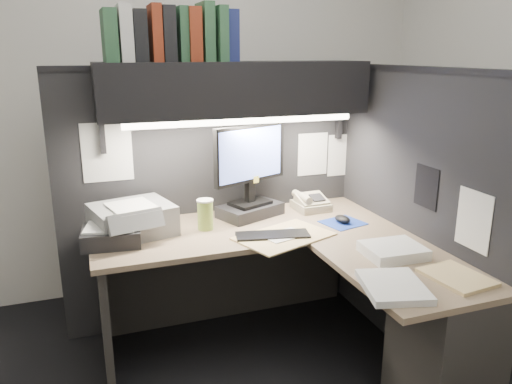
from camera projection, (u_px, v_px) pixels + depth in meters
wall_back at (187, 103)px, 3.53m from camera, size 3.50×0.04×2.70m
partition_back at (214, 199)px, 3.17m from camera, size 1.90×0.06×1.60m
partition_right at (412, 218)px, 2.80m from camera, size 0.06×1.50×1.60m
desk at (337, 307)px, 2.55m from camera, size 1.70×1.53×0.73m
overhead_shelf at (235, 88)px, 2.85m from camera, size 1.55×0.34×0.30m
task_light_tube at (243, 121)px, 2.77m from camera, size 1.32×0.04×0.04m
monitor at (250, 181)px, 3.00m from camera, size 0.50×0.35×0.56m
keyboard at (273, 235)px, 2.71m from camera, size 0.42×0.21×0.02m
mousepad at (343, 223)px, 2.93m from camera, size 0.27×0.25×0.00m
mouse at (342, 219)px, 2.93m from camera, size 0.09×0.12×0.04m
telephone at (311, 203)px, 3.18m from camera, size 0.21×0.22×0.08m
coffee_cup at (205, 215)px, 2.81m from camera, size 0.11×0.11×0.17m
printer at (132, 219)px, 2.74m from camera, size 0.48×0.44×0.16m
notebook_stack at (111, 236)px, 2.61m from camera, size 0.32×0.28×0.09m
open_folder at (284, 236)px, 2.71m from camera, size 0.58×0.48×0.01m
paper_stack_a at (393, 251)px, 2.46m from camera, size 0.29×0.25×0.05m
paper_stack_b at (393, 287)px, 2.11m from camera, size 0.32×0.36×0.03m
manila_stack at (457, 277)px, 2.21m from camera, size 0.25×0.31×0.02m
binder_row at (172, 35)px, 2.66m from camera, size 0.71×0.26×0.31m
pinned_papers at (295, 168)px, 2.90m from camera, size 1.76×1.31×0.51m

